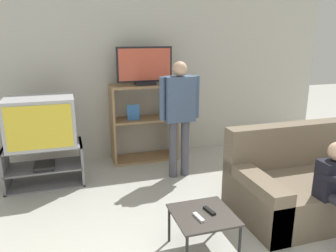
{
  "coord_description": "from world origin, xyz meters",
  "views": [
    {
      "loc": [
        -0.96,
        -1.15,
        1.83
      ],
      "look_at": [
        0.02,
        2.03,
        0.9
      ],
      "focal_mm": 35.0,
      "sensor_mm": 36.0,
      "label": 1
    }
  ],
  "objects_px": {
    "couch": "(305,185)",
    "snack_table": "(203,218)",
    "remote_control_white": "(199,217)",
    "media_shelf": "(144,122)",
    "tv_stand": "(45,165)",
    "television_flat": "(145,67)",
    "person_standing_adult": "(179,109)",
    "remote_control_black": "(209,211)",
    "television_main": "(41,122)"
  },
  "relations": [
    {
      "from": "television_flat",
      "to": "person_standing_adult",
      "type": "height_order",
      "value": "television_flat"
    },
    {
      "from": "remote_control_black",
      "to": "couch",
      "type": "height_order",
      "value": "couch"
    },
    {
      "from": "snack_table",
      "to": "person_standing_adult",
      "type": "xyz_separation_m",
      "value": [
        0.33,
        1.58,
        0.58
      ]
    },
    {
      "from": "television_flat",
      "to": "remote_control_black",
      "type": "relative_size",
      "value": 5.53
    },
    {
      "from": "tv_stand",
      "to": "remote_control_white",
      "type": "bearing_deg",
      "value": -55.66
    },
    {
      "from": "media_shelf",
      "to": "snack_table",
      "type": "bearing_deg",
      "value": -90.84
    },
    {
      "from": "remote_control_white",
      "to": "television_main",
      "type": "bearing_deg",
      "value": 116.19
    },
    {
      "from": "television_flat",
      "to": "media_shelf",
      "type": "bearing_deg",
      "value": 126.96
    },
    {
      "from": "television_main",
      "to": "remote_control_white",
      "type": "distance_m",
      "value": 2.34
    },
    {
      "from": "snack_table",
      "to": "remote_control_black",
      "type": "relative_size",
      "value": 3.52
    },
    {
      "from": "snack_table",
      "to": "couch",
      "type": "distance_m",
      "value": 1.38
    },
    {
      "from": "remote_control_white",
      "to": "media_shelf",
      "type": "bearing_deg",
      "value": 79.89
    },
    {
      "from": "couch",
      "to": "snack_table",
      "type": "bearing_deg",
      "value": -165.24
    },
    {
      "from": "person_standing_adult",
      "to": "couch",
      "type": "bearing_deg",
      "value": -50.92
    },
    {
      "from": "snack_table",
      "to": "couch",
      "type": "bearing_deg",
      "value": 14.76
    },
    {
      "from": "couch",
      "to": "person_standing_adult",
      "type": "height_order",
      "value": "person_standing_adult"
    },
    {
      "from": "television_flat",
      "to": "snack_table",
      "type": "bearing_deg",
      "value": -91.37
    },
    {
      "from": "tv_stand",
      "to": "media_shelf",
      "type": "relative_size",
      "value": 0.82
    },
    {
      "from": "tv_stand",
      "to": "media_shelf",
      "type": "bearing_deg",
      "value": 19.19
    },
    {
      "from": "media_shelf",
      "to": "person_standing_adult",
      "type": "bearing_deg",
      "value": -67.96
    },
    {
      "from": "remote_control_white",
      "to": "person_standing_adult",
      "type": "height_order",
      "value": "person_standing_adult"
    },
    {
      "from": "tv_stand",
      "to": "television_main",
      "type": "height_order",
      "value": "television_main"
    },
    {
      "from": "television_main",
      "to": "remote_control_black",
      "type": "relative_size",
      "value": 5.55
    },
    {
      "from": "tv_stand",
      "to": "media_shelf",
      "type": "distance_m",
      "value": 1.51
    },
    {
      "from": "tv_stand",
      "to": "snack_table",
      "type": "height_order",
      "value": "tv_stand"
    },
    {
      "from": "media_shelf",
      "to": "person_standing_adult",
      "type": "xyz_separation_m",
      "value": [
        0.3,
        -0.74,
        0.33
      ]
    },
    {
      "from": "tv_stand",
      "to": "remote_control_white",
      "type": "distance_m",
      "value": 2.3
    },
    {
      "from": "media_shelf",
      "to": "remote_control_black",
      "type": "distance_m",
      "value": 2.32
    },
    {
      "from": "television_main",
      "to": "media_shelf",
      "type": "relative_size",
      "value": 0.7
    },
    {
      "from": "tv_stand",
      "to": "person_standing_adult",
      "type": "xyz_separation_m",
      "value": [
        1.69,
        -0.25,
        0.66
      ]
    },
    {
      "from": "television_flat",
      "to": "tv_stand",
      "type": "bearing_deg",
      "value": -162.09
    },
    {
      "from": "tv_stand",
      "to": "person_standing_adult",
      "type": "relative_size",
      "value": 0.62
    },
    {
      "from": "tv_stand",
      "to": "remote_control_white",
      "type": "xyz_separation_m",
      "value": [
        1.29,
        -1.89,
        0.13
      ]
    },
    {
      "from": "snack_table",
      "to": "television_main",
      "type": "bearing_deg",
      "value": 126.03
    },
    {
      "from": "couch",
      "to": "tv_stand",
      "type": "bearing_deg",
      "value": 151.09
    },
    {
      "from": "remote_control_white",
      "to": "couch",
      "type": "xyz_separation_m",
      "value": [
        1.4,
        0.41,
        -0.1
      ]
    },
    {
      "from": "media_shelf",
      "to": "remote_control_black",
      "type": "bearing_deg",
      "value": -89.28
    },
    {
      "from": "media_shelf",
      "to": "couch",
      "type": "height_order",
      "value": "media_shelf"
    },
    {
      "from": "tv_stand",
      "to": "snack_table",
      "type": "bearing_deg",
      "value": -53.55
    },
    {
      "from": "tv_stand",
      "to": "remote_control_black",
      "type": "height_order",
      "value": "tv_stand"
    },
    {
      "from": "media_shelf",
      "to": "person_standing_adult",
      "type": "height_order",
      "value": "person_standing_adult"
    },
    {
      "from": "media_shelf",
      "to": "remote_control_black",
      "type": "xyz_separation_m",
      "value": [
        0.03,
        -2.31,
        -0.2
      ]
    },
    {
      "from": "remote_control_white",
      "to": "tv_stand",
      "type": "bearing_deg",
      "value": 116.6
    },
    {
      "from": "television_main",
      "to": "remote_control_white",
      "type": "bearing_deg",
      "value": -56.07
    },
    {
      "from": "media_shelf",
      "to": "snack_table",
      "type": "distance_m",
      "value": 2.34
    },
    {
      "from": "media_shelf",
      "to": "remote_control_black",
      "type": "relative_size",
      "value": 7.91
    },
    {
      "from": "television_main",
      "to": "media_shelf",
      "type": "distance_m",
      "value": 1.48
    },
    {
      "from": "media_shelf",
      "to": "remote_control_white",
      "type": "relative_size",
      "value": 7.91
    },
    {
      "from": "snack_table",
      "to": "media_shelf",
      "type": "bearing_deg",
      "value": 89.16
    },
    {
      "from": "couch",
      "to": "media_shelf",
      "type": "bearing_deg",
      "value": 123.4
    }
  ]
}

